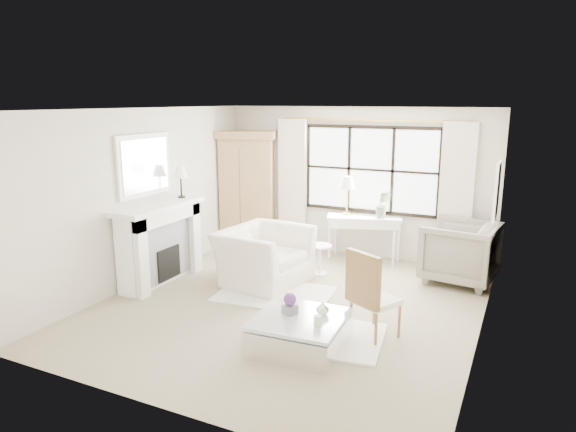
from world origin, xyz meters
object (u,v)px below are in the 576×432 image
object	(u,v)px
armoire	(248,188)
coffee_table	(299,333)
console_table	(364,238)
club_armchair	(264,256)

from	to	relation	value
armoire	coffee_table	world-z (taller)	armoire
armoire	console_table	world-z (taller)	armoire
club_armchair	console_table	bearing A→B (deg)	-22.69
armoire	console_table	distance (m)	2.47
console_table	coffee_table	size ratio (longest dim) A/B	1.30
club_armchair	coffee_table	distance (m)	2.25
armoire	coffee_table	distance (m)	4.56
club_armchair	coffee_table	world-z (taller)	club_armchair
armoire	coffee_table	size ratio (longest dim) A/B	2.12
coffee_table	armoire	bearing A→B (deg)	124.01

